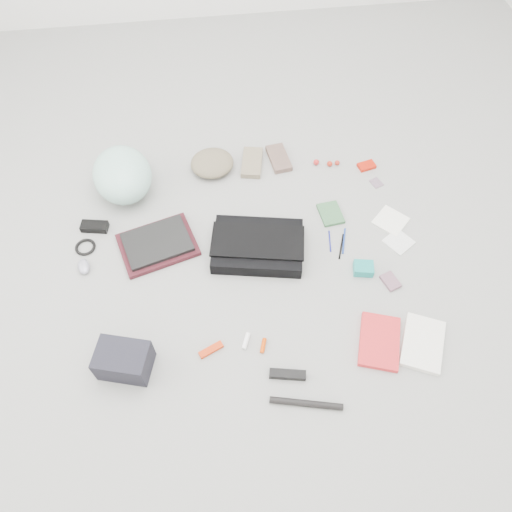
{
  "coord_description": "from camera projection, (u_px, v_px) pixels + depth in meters",
  "views": [
    {
      "loc": [
        -0.16,
        -1.22,
        1.89
      ],
      "look_at": [
        0.0,
        0.0,
        0.05
      ],
      "focal_mm": 35.0,
      "sensor_mm": 36.0,
      "label": 1
    }
  ],
  "objects": [
    {
      "name": "pen_black",
      "position": [
        341.0,
        246.0,
        2.3
      ],
      "size": [
        0.06,
        0.14,
        0.01
      ],
      "primitive_type": "cylinder",
      "rotation": [
        1.57,
        0.0,
        -0.35
      ],
      "color": "black",
      "rests_on": "ground_plane"
    },
    {
      "name": "beanie",
      "position": [
        212.0,
        163.0,
        2.55
      ],
      "size": [
        0.25,
        0.24,
        0.08
      ],
      "primitive_type": "ellipsoid",
      "rotation": [
        0.0,
        0.0,
        0.17
      ],
      "color": "#73674E",
      "rests_on": "ground_plane"
    },
    {
      "name": "camera_bag",
      "position": [
        124.0,
        360.0,
        1.93
      ],
      "size": [
        0.23,
        0.19,
        0.13
      ],
      "primitive_type": "cube",
      "rotation": [
        0.0,
        0.0,
        -0.28
      ],
      "color": "black",
      "rests_on": "ground_plane"
    },
    {
      "name": "mitten_right",
      "position": [
        279.0,
        158.0,
        2.6
      ],
      "size": [
        0.12,
        0.2,
        0.03
      ],
      "primitive_type": "cube",
      "rotation": [
        0.0,
        0.0,
        0.14
      ],
      "color": "brown",
      "rests_on": "ground_plane"
    },
    {
      "name": "notepad",
      "position": [
        331.0,
        214.0,
        2.4
      ],
      "size": [
        0.12,
        0.15,
        0.02
      ],
      "primitive_type": "cube",
      "rotation": [
        0.0,
        0.0,
        0.12
      ],
      "color": "#34613A",
      "rests_on": "ground_plane"
    },
    {
      "name": "lollipop_b",
      "position": [
        330.0,
        164.0,
        2.58
      ],
      "size": [
        0.04,
        0.04,
        0.03
      ],
      "primitive_type": "sphere",
      "rotation": [
        0.0,
        0.0,
        -0.24
      ],
      "color": "#AB2514",
      "rests_on": "ground_plane"
    },
    {
      "name": "napkin_top",
      "position": [
        391.0,
        221.0,
        2.39
      ],
      "size": [
        0.19,
        0.19,
        0.01
      ],
      "primitive_type": "cube",
      "rotation": [
        0.0,
        0.0,
        0.77
      ],
      "color": "white",
      "rests_on": "ground_plane"
    },
    {
      "name": "card_deck",
      "position": [
        390.0,
        281.0,
        2.19
      ],
      "size": [
        0.09,
        0.1,
        0.02
      ],
      "primitive_type": "cube",
      "rotation": [
        0.0,
        0.0,
        0.34
      ],
      "color": "#805868",
      "rests_on": "ground_plane"
    },
    {
      "name": "multitool",
      "position": [
        211.0,
        350.0,
        2.01
      ],
      "size": [
        0.11,
        0.07,
        0.02
      ],
      "primitive_type": "cube",
      "rotation": [
        0.0,
        0.0,
        0.42
      ],
      "color": "red",
      "rests_on": "ground_plane"
    },
    {
      "name": "napkin_bottom",
      "position": [
        399.0,
        242.0,
        2.32
      ],
      "size": [
        0.16,
        0.16,
        0.01
      ],
      "primitive_type": "cube",
      "rotation": [
        0.0,
        0.0,
        0.59
      ],
      "color": "silver",
      "rests_on": "ground_plane"
    },
    {
      "name": "stamp_sheet",
      "position": [
        376.0,
        183.0,
        2.52
      ],
      "size": [
        0.07,
        0.08,
        0.0
      ],
      "primitive_type": "cube",
      "rotation": [
        0.0,
        0.0,
        0.39
      ],
      "color": "slate",
      "rests_on": "ground_plane"
    },
    {
      "name": "cable_coil",
      "position": [
        85.0,
        247.0,
        2.3
      ],
      "size": [
        0.11,
        0.11,
        0.01
      ],
      "primitive_type": "torus",
      "rotation": [
        0.0,
        0.0,
        0.19
      ],
      "color": "black",
      "rests_on": "ground_plane"
    },
    {
      "name": "lollipop_c",
      "position": [
        337.0,
        163.0,
        2.59
      ],
      "size": [
        0.03,
        0.03,
        0.03
      ],
      "primitive_type": "sphere",
      "rotation": [
        0.0,
        0.0,
        0.43
      ],
      "color": "#A4271B",
      "rests_on": "ground_plane"
    },
    {
      "name": "altoids_tin",
      "position": [
        367.0,
        166.0,
        2.58
      ],
      "size": [
        0.1,
        0.07,
        0.02
      ],
      "primitive_type": "cube",
      "rotation": [
        0.0,
        0.0,
        0.24
      ],
      "color": "red",
      "rests_on": "ground_plane"
    },
    {
      "name": "pen_navy",
      "position": [
        344.0,
        241.0,
        2.32
      ],
      "size": [
        0.05,
        0.14,
        0.01
      ],
      "primitive_type": "cylinder",
      "rotation": [
        1.57,
        0.0,
        -0.3
      ],
      "color": "navy",
      "rests_on": "ground_plane"
    },
    {
      "name": "bag_flap",
      "position": [
        258.0,
        241.0,
        2.23
      ],
      "size": [
        0.45,
        0.26,
        0.01
      ],
      "primitive_type": "cube",
      "rotation": [
        0.0,
        0.0,
        -0.19
      ],
      "color": "black",
      "rests_on": "messenger_bag"
    },
    {
      "name": "u_lock",
      "position": [
        288.0,
        374.0,
        1.95
      ],
      "size": [
        0.15,
        0.06,
        0.03
      ],
      "primitive_type": "cube",
      "rotation": [
        0.0,
        0.0,
        -0.2
      ],
      "color": "black",
      "rests_on": "ground_plane"
    },
    {
      "name": "ground_plane",
      "position": [
        256.0,
        262.0,
        2.26
      ],
      "size": [
        4.0,
        4.0,
        0.0
      ],
      "primitive_type": "plane",
      "color": "gray"
    },
    {
      "name": "toiletry_tube_white",
      "position": [
        246.0,
        341.0,
        2.03
      ],
      "size": [
        0.04,
        0.07,
        0.02
      ],
      "primitive_type": "cylinder",
      "rotation": [
        1.57,
        0.0,
        -0.38
      ],
      "color": "white",
      "rests_on": "ground_plane"
    },
    {
      "name": "pen_blue",
      "position": [
        330.0,
        241.0,
        2.32
      ],
      "size": [
        0.02,
        0.12,
        0.01
      ],
      "primitive_type": "cylinder",
      "rotation": [
        1.57,
        0.0,
        -0.15
      ],
      "color": "navy",
      "rests_on": "ground_plane"
    },
    {
      "name": "laptop",
      "position": [
        157.0,
        242.0,
        2.28
      ],
      "size": [
        0.34,
        0.29,
        0.02
      ],
      "primitive_type": "cube",
      "rotation": [
        0.0,
        0.0,
        0.28
      ],
      "color": "black",
      "rests_on": "laptop_sleeve"
    },
    {
      "name": "laptop_sleeve",
      "position": [
        158.0,
        245.0,
        2.3
      ],
      "size": [
        0.39,
        0.34,
        0.02
      ],
      "primitive_type": "cube",
      "rotation": [
        0.0,
        0.0,
        0.28
      ],
      "color": "#41141B",
      "rests_on": "ground_plane"
    },
    {
      "name": "book_red",
      "position": [
        379.0,
        341.0,
        2.03
      ],
      "size": [
        0.22,
        0.27,
        0.02
      ],
      "primitive_type": "cube",
      "rotation": [
        0.0,
        0.0,
        -0.32
      ],
      "color": "red",
      "rests_on": "ground_plane"
    },
    {
      "name": "bike_pump",
      "position": [
        306.0,
        403.0,
        1.89
      ],
      "size": [
        0.28,
        0.09,
        0.03
      ],
      "primitive_type": "cylinder",
      "rotation": [
        0.0,
        1.57,
        -0.23
      ],
      "color": "black",
      "rests_on": "ground_plane"
    },
    {
      "name": "toiletry_tube_orange",
      "position": [
        263.0,
        346.0,
        2.02
      ],
      "size": [
        0.04,
        0.06,
        0.02
      ],
      "primitive_type": "cylinder",
      "rotation": [
        1.57,
        0.0,
        -0.32
      ],
      "color": "#D33D01",
      "rests_on": "ground_plane"
    },
    {
      "name": "mouse",
      "position": [
        84.0,
        266.0,
        2.23
      ],
      "size": [
        0.07,
        0.09,
        0.03
      ],
      "primitive_type": "ellipsoid",
      "rotation": [
        0.0,
        0.0,
        0.21
      ],
      "color": "#908FA1",
      "rests_on": "ground_plane"
    },
    {
      "name": "mitten_left",
      "position": [
        252.0,
        163.0,
        2.58
      ],
      "size": [
        0.14,
        0.21,
        0.03
      ],
      "primitive_type": "cube",
      "rotation": [
        0.0,
        0.0,
        -0.2
      ],
      "color": "#84755B",
      "rests_on": "ground_plane"
    },
    {
      "name": "bike_helmet",
      "position": [
        122.0,
        175.0,
        2.41
      ],
      "size": [
        0.35,
        0.4,
        0.21
      ],
      "primitive_type": "ellipsoid",
      "rotation": [
        0.0,
        0.0,
        0.22
      ],
      "color": "#AEE9D7",
      "rests_on": "ground_plane"
    },
    {
      "name": "book_white",
      "position": [
        423.0,
        343.0,
        2.03
      ],
      "size": [
        0.24,
        0.28,
        0.02
      ],
      "primitive_type": "cube",
      "rotation": [
        0.0,
        0.0,
        -0.43
      ],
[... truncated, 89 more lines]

